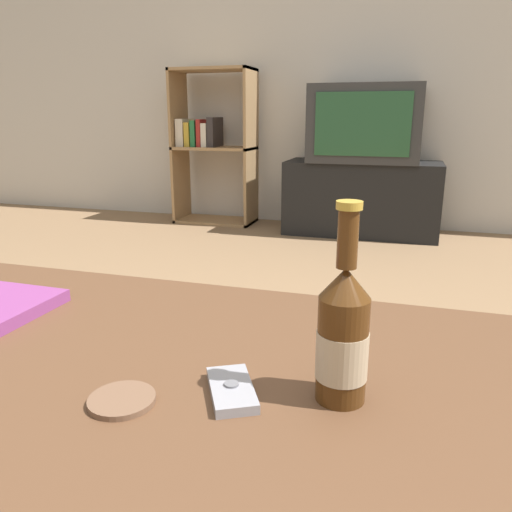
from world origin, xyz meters
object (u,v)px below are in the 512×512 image
at_px(television, 366,124).
at_px(beer_bottle, 343,335).
at_px(tv_stand, 361,198).
at_px(cell_phone, 232,389).
at_px(bookshelf, 210,144).

bearing_deg(television, beer_bottle, -85.36).
bearing_deg(tv_stand, television, -90.00).
bearing_deg(beer_bottle, cell_phone, -166.78).
height_order(tv_stand, beer_bottle, beer_bottle).
height_order(television, bookshelf, bookshelf).
height_order(beer_bottle, cell_phone, beer_bottle).
bearing_deg(beer_bottle, television, 94.64).
distance_m(television, cell_phone, 2.82).
bearing_deg(tv_stand, bookshelf, 176.33).
distance_m(bookshelf, beer_bottle, 3.14).
bearing_deg(cell_phone, television, 63.53).
bearing_deg(tv_stand, cell_phone, -88.32).
bearing_deg(bookshelf, tv_stand, -3.67).
height_order(bookshelf, beer_bottle, bookshelf).
bearing_deg(television, cell_phone, -88.31).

